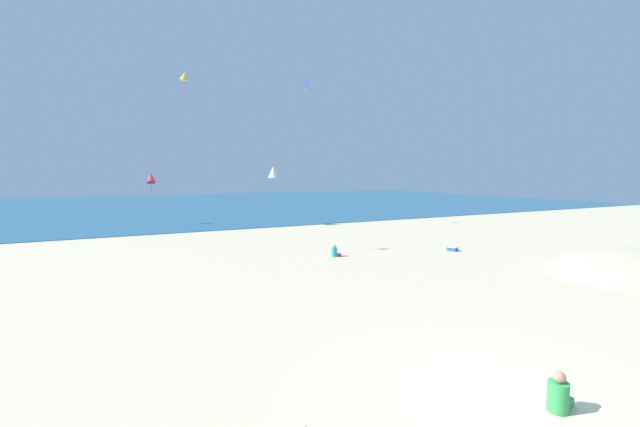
{
  "coord_description": "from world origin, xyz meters",
  "views": [
    {
      "loc": [
        -6.23,
        -4.97,
        4.3
      ],
      "look_at": [
        0.0,
        7.62,
        2.93
      ],
      "focal_mm": 22.49,
      "sensor_mm": 36.0,
      "label": 1
    }
  ],
  "objects_px": {
    "person_0": "(559,396)",
    "kite_white": "(273,172)",
    "kite_yellow": "(184,76)",
    "kite_red": "(151,178)",
    "cooler_box": "(452,249)",
    "person_1": "(335,252)",
    "kite_blue": "(305,84)"
  },
  "relations": [
    {
      "from": "person_1",
      "to": "kite_white",
      "type": "distance_m",
      "value": 13.98
    },
    {
      "from": "cooler_box",
      "to": "person_1",
      "type": "height_order",
      "value": "person_1"
    },
    {
      "from": "kite_yellow",
      "to": "kite_red",
      "type": "bearing_deg",
      "value": 93.1
    },
    {
      "from": "cooler_box",
      "to": "kite_yellow",
      "type": "xyz_separation_m",
      "value": [
        -13.58,
        4.82,
        9.09
      ]
    },
    {
      "from": "kite_blue",
      "to": "kite_red",
      "type": "distance_m",
      "value": 15.12
    },
    {
      "from": "kite_white",
      "to": "kite_red",
      "type": "relative_size",
      "value": 0.68
    },
    {
      "from": "cooler_box",
      "to": "person_0",
      "type": "xyz_separation_m",
      "value": [
        -9.63,
        -12.41,
        0.16
      ]
    },
    {
      "from": "cooler_box",
      "to": "kite_red",
      "type": "distance_m",
      "value": 24.92
    },
    {
      "from": "person_1",
      "to": "cooler_box",
      "type": "bearing_deg",
      "value": -2.66
    },
    {
      "from": "person_1",
      "to": "kite_white",
      "type": "bearing_deg",
      "value": 94.69
    },
    {
      "from": "kite_white",
      "to": "person_1",
      "type": "bearing_deg",
      "value": -95.8
    },
    {
      "from": "cooler_box",
      "to": "person_0",
      "type": "bearing_deg",
      "value": -127.82
    },
    {
      "from": "person_0",
      "to": "kite_white",
      "type": "height_order",
      "value": "kite_white"
    },
    {
      "from": "person_1",
      "to": "kite_white",
      "type": "relative_size",
      "value": 0.5
    },
    {
      "from": "person_0",
      "to": "kite_red",
      "type": "height_order",
      "value": "kite_red"
    },
    {
      "from": "person_1",
      "to": "kite_red",
      "type": "xyz_separation_m",
      "value": [
        -7.68,
        18.39,
        3.8
      ]
    },
    {
      "from": "cooler_box",
      "to": "kite_red",
      "type": "xyz_separation_m",
      "value": [
        -14.4,
        19.96,
        3.91
      ]
    },
    {
      "from": "cooler_box",
      "to": "kite_blue",
      "type": "xyz_separation_m",
      "value": [
        -3.04,
        13.4,
        11.45
      ]
    },
    {
      "from": "person_0",
      "to": "person_1",
      "type": "height_order",
      "value": "person_0"
    },
    {
      "from": "person_1",
      "to": "kite_blue",
      "type": "bearing_deg",
      "value": 83.23
    },
    {
      "from": "person_1",
      "to": "kite_red",
      "type": "bearing_deg",
      "value": 123.15
    },
    {
      "from": "person_0",
      "to": "kite_yellow",
      "type": "relative_size",
      "value": 0.51
    },
    {
      "from": "person_0",
      "to": "person_1",
      "type": "relative_size",
      "value": 1.17
    },
    {
      "from": "person_0",
      "to": "person_1",
      "type": "bearing_deg",
      "value": 64.33
    },
    {
      "from": "cooler_box",
      "to": "person_0",
      "type": "distance_m",
      "value": 15.71
    },
    {
      "from": "person_0",
      "to": "kite_white",
      "type": "distance_m",
      "value": 27.88
    },
    {
      "from": "kite_red",
      "to": "cooler_box",
      "type": "bearing_deg",
      "value": -54.2
    },
    {
      "from": "kite_blue",
      "to": "kite_red",
      "type": "height_order",
      "value": "kite_blue"
    },
    {
      "from": "person_0",
      "to": "kite_white",
      "type": "xyz_separation_m",
      "value": [
        4.26,
        27.23,
        4.22
      ]
    },
    {
      "from": "cooler_box",
      "to": "kite_red",
      "type": "height_order",
      "value": "kite_red"
    },
    {
      "from": "kite_white",
      "to": "kite_yellow",
      "type": "distance_m",
      "value": 13.77
    },
    {
      "from": "kite_white",
      "to": "kite_red",
      "type": "bearing_deg",
      "value": 150.34
    }
  ]
}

